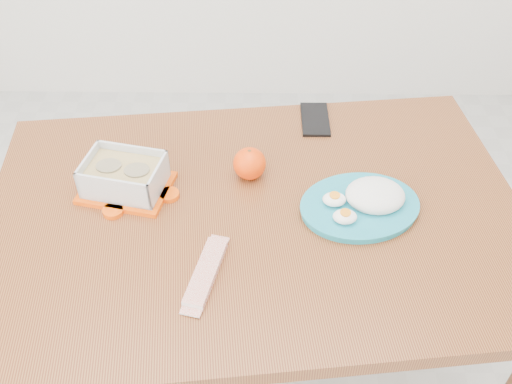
{
  "coord_description": "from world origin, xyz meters",
  "views": [
    {
      "loc": [
        0.1,
        -0.88,
        1.72
      ],
      "look_at": [
        0.09,
        0.1,
        0.81
      ],
      "focal_mm": 40.0,
      "sensor_mm": 36.0,
      "label": 1
    }
  ],
  "objects_px": {
    "dining_table": "(256,236)",
    "food_container": "(124,176)",
    "rice_plate": "(365,201)",
    "orange_fruit": "(250,164)",
    "smartphone": "(315,119)"
  },
  "relations": [
    {
      "from": "dining_table",
      "to": "rice_plate",
      "type": "bearing_deg",
      "value": -4.51
    },
    {
      "from": "smartphone",
      "to": "food_container",
      "type": "bearing_deg",
      "value": -148.73
    },
    {
      "from": "orange_fruit",
      "to": "rice_plate",
      "type": "distance_m",
      "value": 0.3
    },
    {
      "from": "rice_plate",
      "to": "dining_table",
      "type": "bearing_deg",
      "value": 168.54
    },
    {
      "from": "dining_table",
      "to": "food_container",
      "type": "distance_m",
      "value": 0.36
    },
    {
      "from": "dining_table",
      "to": "smartphone",
      "type": "relative_size",
      "value": 8.83
    },
    {
      "from": "dining_table",
      "to": "rice_plate",
      "type": "relative_size",
      "value": 4.01
    },
    {
      "from": "dining_table",
      "to": "food_container",
      "type": "relative_size",
      "value": 5.7
    },
    {
      "from": "food_container",
      "to": "rice_plate",
      "type": "height_order",
      "value": "food_container"
    },
    {
      "from": "orange_fruit",
      "to": "food_container",
      "type": "bearing_deg",
      "value": -169.64
    },
    {
      "from": "orange_fruit",
      "to": "rice_plate",
      "type": "relative_size",
      "value": 0.24
    },
    {
      "from": "food_container",
      "to": "smartphone",
      "type": "bearing_deg",
      "value": 43.81
    },
    {
      "from": "food_container",
      "to": "rice_plate",
      "type": "distance_m",
      "value": 0.59
    },
    {
      "from": "dining_table",
      "to": "orange_fruit",
      "type": "height_order",
      "value": "orange_fruit"
    },
    {
      "from": "smartphone",
      "to": "orange_fruit",
      "type": "bearing_deg",
      "value": -127.16
    }
  ]
}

